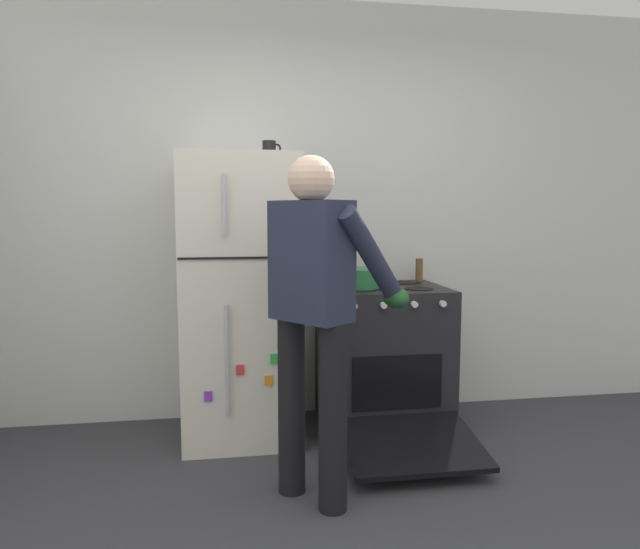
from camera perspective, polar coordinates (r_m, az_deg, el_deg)
kitchen_wall_back at (r=3.79m, az=-1.10°, el=6.29°), size 6.00×0.10×2.70m
refrigerator at (r=3.41m, az=-7.98°, el=-2.38°), size 0.68×0.72×1.68m
stove_range at (r=3.60m, az=6.39°, el=-8.44°), size 0.76×1.20×0.90m
person_cook at (r=2.58m, az=-0.34°, el=-2.45°), size 0.67×0.70×1.60m
red_pot at (r=3.43m, az=4.06°, el=-0.34°), size 0.37×0.27×0.12m
coffee_mug at (r=3.45m, az=-5.11°, el=12.51°), size 0.11×0.08×0.10m
pepper_mill at (r=3.80m, az=9.97°, el=0.47°), size 0.05×0.05×0.15m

